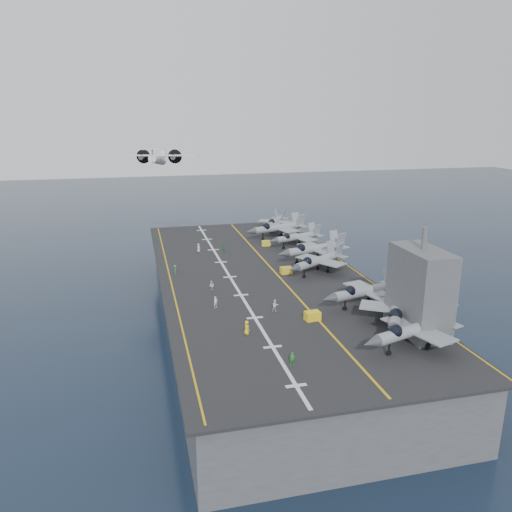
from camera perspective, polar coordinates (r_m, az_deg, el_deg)
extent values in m
plane|color=#142135|center=(98.76, 0.55, -7.90)|extent=(500.00, 500.00, 0.00)
cube|color=#56595E|center=(96.84, 0.56, -5.19)|extent=(36.00, 90.00, 10.00)
cube|color=black|center=(95.09, 0.57, -2.27)|extent=(38.00, 92.00, 0.40)
cube|color=gold|center=(95.76, 2.31, -2.01)|extent=(0.35, 90.00, 0.02)
cube|color=silver|center=(93.80, -2.99, -2.41)|extent=(0.50, 90.00, 0.02)
cube|color=gold|center=(92.54, -9.70, -2.88)|extent=(0.25, 90.00, 0.02)
cube|color=gold|center=(100.95, 10.81, -1.33)|extent=(0.25, 90.00, 0.02)
imported|color=yellow|center=(69.76, -1.07, -8.19)|extent=(1.19, 1.42, 2.02)
imported|color=silver|center=(79.21, -4.63, -5.28)|extent=(1.31, 1.14, 1.84)
imported|color=silver|center=(86.71, -5.07, -3.40)|extent=(1.25, 1.26, 1.77)
imported|color=#2E8B3F|center=(96.70, -9.22, -1.52)|extent=(0.88, 1.14, 1.69)
imported|color=#268C33|center=(110.56, -3.69, 0.91)|extent=(1.07, 1.27, 1.80)
imported|color=silver|center=(111.12, -6.58, 0.94)|extent=(1.23, 1.35, 1.88)
imported|color=#1E7D29|center=(62.04, 4.18, -11.65)|extent=(1.07, 0.77, 1.69)
imported|color=white|center=(77.48, 2.21, -5.68)|extent=(1.27, 0.93, 1.97)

